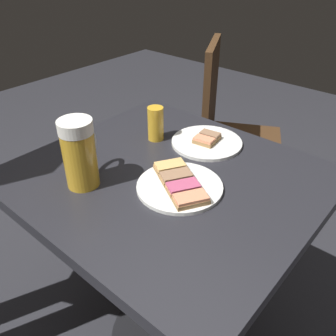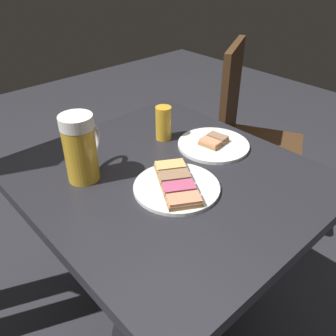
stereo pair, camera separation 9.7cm
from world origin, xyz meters
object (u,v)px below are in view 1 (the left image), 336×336
(beer_mug, at_px, (80,153))
(cafe_chair, at_px, (228,128))
(plate_far, at_px, (207,142))
(beer_glass_small, at_px, (156,124))
(plate_near, at_px, (180,185))

(beer_mug, xyz_separation_m, cafe_chair, (0.94, 0.13, -0.33))
(plate_far, height_order, cafe_chair, cafe_chair)
(beer_glass_small, xyz_separation_m, cafe_chair, (0.63, 0.10, -0.29))
(plate_near, bearing_deg, beer_glass_small, 55.20)
(plate_near, relative_size, beer_glass_small, 2.07)
(plate_near, distance_m, beer_mug, 0.27)
(cafe_chair, bearing_deg, beer_glass_small, -18.70)
(beer_glass_small, height_order, cafe_chair, cafe_chair)
(plate_near, distance_m, beer_glass_small, 0.28)
(beer_glass_small, bearing_deg, beer_mug, -175.81)
(plate_far, xyz_separation_m, cafe_chair, (0.55, 0.25, -0.24))
(cafe_chair, bearing_deg, beer_mug, -20.38)
(beer_mug, bearing_deg, plate_near, -54.66)
(plate_near, relative_size, cafe_chair, 0.24)
(plate_near, distance_m, cafe_chair, 0.89)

